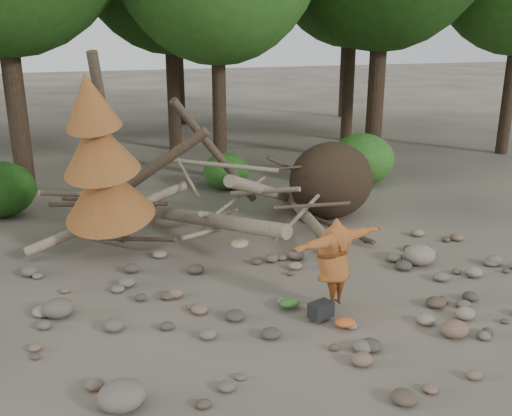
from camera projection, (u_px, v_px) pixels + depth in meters
name	position (u px, v px, depth m)	size (l,w,h in m)	color
ground	(304.00, 304.00, 10.24)	(120.00, 120.00, 0.00)	#514C44
deadfall_pile	(311.00, 184.00, 14.40)	(8.55, 5.24, 3.30)	#332619
dead_conifer	(101.00, 162.00, 11.68)	(2.06, 2.16, 4.35)	#4C3F30
bush_left	(0.00, 189.00, 14.82)	(1.80, 1.80, 1.44)	#1E4D14
bush_mid	(226.00, 171.00, 17.35)	(1.40, 1.40, 1.12)	#28621C
bush_right	(362.00, 159.00, 17.85)	(2.00, 2.00, 1.60)	#337424
frisbee_thrower	(334.00, 261.00, 9.85)	(3.03, 1.17, 1.60)	#965122
backpack	(321.00, 313.00, 9.64)	(0.39, 0.26, 0.26)	black
cloth_green	(289.00, 305.00, 10.04)	(0.38, 0.31, 0.14)	#346227
cloth_orange	(345.00, 325.00, 9.38)	(0.34, 0.28, 0.12)	#C55621
boulder_front_left	(122.00, 395.00, 7.39)	(0.63, 0.57, 0.38)	#6B6159
boulder_front_right	(455.00, 329.00, 9.12)	(0.45, 0.40, 0.27)	#795C4C
boulder_mid_right	(419.00, 255.00, 11.90)	(0.69, 0.62, 0.41)	gray
boulder_mid_left	(58.00, 308.00, 9.74)	(0.54, 0.48, 0.32)	#5E584F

